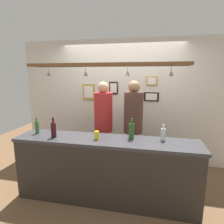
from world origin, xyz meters
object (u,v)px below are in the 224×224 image
at_px(person_right_brown_shirt, 133,120).
at_px(bottle_champagne_green, 131,131).
at_px(bottle_wine_dark_red, 54,130).
at_px(drink_can, 97,135).
at_px(picture_frame_caricature, 89,92).
at_px(bottle_soda_clear, 163,134).
at_px(picture_frame_upper_small, 152,81).
at_px(picture_frame_lower_pair, 151,97).
at_px(picture_frame_crest, 114,88).
at_px(person_middle_red_shirt, 103,119).
at_px(bottle_beer_green_import, 37,127).

relative_size(person_right_brown_shirt, bottle_champagne_green, 5.92).
distance_m(bottle_wine_dark_red, drink_can, 0.66).
distance_m(bottle_wine_dark_red, picture_frame_caricature, 1.54).
bearing_deg(bottle_champagne_green, drink_can, -163.94).
height_order(bottle_soda_clear, picture_frame_upper_small, picture_frame_upper_small).
bearing_deg(bottle_wine_dark_red, person_right_brown_shirt, 37.93).
relative_size(picture_frame_lower_pair, picture_frame_crest, 1.15).
xyz_separation_m(drink_can, picture_frame_lower_pair, (0.75, 1.44, 0.41)).
bearing_deg(bottle_champagne_green, bottle_wine_dark_red, -170.80).
distance_m(bottle_soda_clear, picture_frame_lower_pair, 1.36).
relative_size(drink_can, picture_frame_upper_small, 0.55).
distance_m(person_middle_red_shirt, picture_frame_caricature, 0.91).
bearing_deg(bottle_soda_clear, bottle_champagne_green, -178.79).
distance_m(person_middle_red_shirt, bottle_wine_dark_red, 1.02).
height_order(bottle_champagne_green, picture_frame_caricature, picture_frame_caricature).
distance_m(bottle_wine_dark_red, picture_frame_crest, 1.69).
bearing_deg(picture_frame_crest, drink_can, -88.30).
xyz_separation_m(person_middle_red_shirt, picture_frame_lower_pair, (0.86, 0.62, 0.37)).
distance_m(person_right_brown_shirt, picture_frame_caricature, 1.29).
bearing_deg(person_middle_red_shirt, bottle_beer_green_import, -140.59).
distance_m(person_middle_red_shirt, picture_frame_upper_small, 1.26).
relative_size(person_middle_red_shirt, picture_frame_caricature, 5.15).
distance_m(bottle_champagne_green, picture_frame_caricature, 1.74).
height_order(person_right_brown_shirt, picture_frame_caricature, person_right_brown_shirt).
bearing_deg(picture_frame_lower_pair, person_middle_red_shirt, -144.06).
distance_m(picture_frame_lower_pair, picture_frame_caricature, 1.35).
bearing_deg(bottle_beer_green_import, bottle_soda_clear, 2.18).
bearing_deg(drink_can, person_right_brown_shirt, 61.23).
xyz_separation_m(drink_can, picture_frame_caricature, (-0.60, 1.44, 0.49)).
xyz_separation_m(bottle_champagne_green, drink_can, (-0.49, -0.14, -0.06)).
distance_m(picture_frame_lower_pair, picture_frame_crest, 0.81).
height_order(person_middle_red_shirt, person_right_brown_shirt, person_right_brown_shirt).
bearing_deg(bottle_champagne_green, picture_frame_caricature, 129.90).
bearing_deg(picture_frame_crest, picture_frame_lower_pair, 0.00).
relative_size(bottle_beer_green_import, picture_frame_caricature, 0.76).
bearing_deg(picture_frame_caricature, bottle_wine_dark_red, -92.21).
relative_size(person_right_brown_shirt, picture_frame_lower_pair, 5.92).
relative_size(bottle_wine_dark_red, drink_can, 2.46).
bearing_deg(picture_frame_lower_pair, bottle_wine_dark_red, -133.47).
bearing_deg(picture_frame_crest, person_right_brown_shirt, -51.84).
height_order(person_right_brown_shirt, picture_frame_lower_pair, person_right_brown_shirt).
height_order(bottle_beer_green_import, drink_can, bottle_beer_green_import).
xyz_separation_m(person_right_brown_shirt, picture_frame_upper_small, (0.30, 0.62, 0.68)).
distance_m(bottle_champagne_green, bottle_soda_clear, 0.45).
height_order(person_right_brown_shirt, bottle_soda_clear, person_right_brown_shirt).
bearing_deg(bottle_champagne_green, picture_frame_lower_pair, 78.53).
bearing_deg(drink_can, picture_frame_caricature, 112.60).
relative_size(bottle_champagne_green, picture_frame_crest, 1.15).
distance_m(bottle_beer_green_import, picture_frame_crest, 1.75).
xyz_separation_m(person_middle_red_shirt, bottle_soda_clear, (1.05, -0.66, -0.01)).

